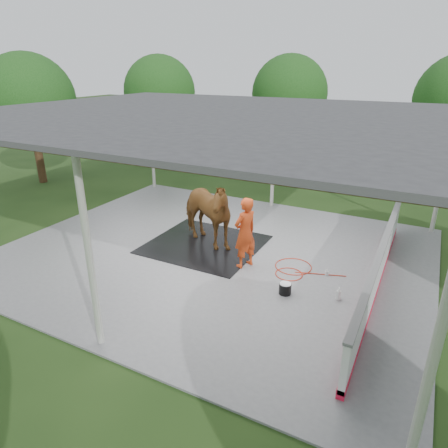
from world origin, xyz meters
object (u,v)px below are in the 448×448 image
at_px(handler, 245,233).
at_px(wash_bucket, 285,288).
at_px(horse, 204,212).
at_px(dasher_board, 379,270).

bearing_deg(handler, wash_bucket, 83.85).
distance_m(horse, handler, 1.82).
height_order(horse, handler, horse).
bearing_deg(wash_bucket, horse, 153.81).
bearing_deg(wash_bucket, handler, 150.13).
height_order(handler, wash_bucket, handler).
height_order(horse, wash_bucket, horse).
bearing_deg(dasher_board, horse, 176.59).
height_order(dasher_board, handler, handler).
relative_size(horse, handler, 1.26).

